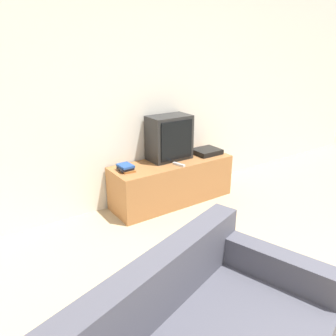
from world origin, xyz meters
TOP-DOWN VIEW (x-y plane):
  - wall_back at (0.00, 3.03)m, footprint 9.00×0.06m
  - tv_stand at (0.33, 2.72)m, footprint 1.54×0.52m
  - television at (0.36, 2.82)m, footprint 0.52×0.32m
  - book_stack at (-0.29, 2.74)m, footprint 0.17×0.20m
  - remote_on_stand at (0.31, 2.55)m, footprint 0.08×0.17m
  - set_top_box at (0.87, 2.72)m, footprint 0.33×0.29m

SIDE VIEW (x-z plane):
  - tv_stand at x=0.33m, z-range 0.00..0.53m
  - remote_on_stand at x=0.31m, z-range 0.53..0.55m
  - set_top_box at x=0.87m, z-range 0.53..0.59m
  - book_stack at x=-0.29m, z-range 0.53..0.60m
  - television at x=0.36m, z-range 0.53..1.07m
  - wall_back at x=0.00m, z-range 0.00..2.60m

